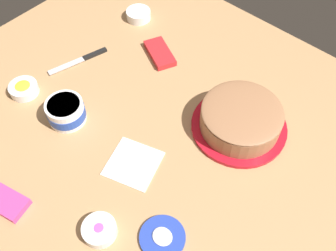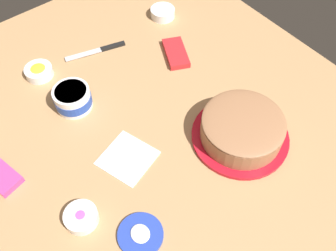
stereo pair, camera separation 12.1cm
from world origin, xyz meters
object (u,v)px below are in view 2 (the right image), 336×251
sprinkle_bowl_rainbow (81,217)px  sprinkle_bowl_orange (163,13)px  frosted_cake (242,129)px  paper_napkin (127,158)px  candy_box_upper (176,53)px  frosting_tub_lid (140,235)px  frosting_tub (73,98)px  sprinkle_bowl_yellow (39,71)px  spreading_knife (101,50)px

sprinkle_bowl_rainbow → sprinkle_bowl_orange: sprinkle_bowl_orange is taller
sprinkle_bowl_orange → frosted_cake: bearing=164.2°
paper_napkin → sprinkle_bowl_rainbow: bearing=111.8°
sprinkle_bowl_orange → paper_napkin: 0.70m
sprinkle_bowl_rainbow → candy_box_upper: bearing=-60.8°
frosted_cake → frosting_tub_lid: frosted_cake is taller
frosting_tub → candy_box_upper: frosting_tub is taller
sprinkle_bowl_yellow → paper_napkin: size_ratio=0.66×
sprinkle_bowl_yellow → spreading_knife: bearing=-97.2°
frosted_cake → sprinkle_bowl_rainbow: (0.08, 0.54, -0.03)m
frosted_cake → frosting_tub: (0.45, 0.35, -0.01)m
spreading_knife → candy_box_upper: bearing=-133.4°
frosting_tub_lid → candy_box_upper: bearing=-46.9°
sprinkle_bowl_rainbow → sprinkle_bowl_yellow: (0.58, -0.17, 0.00)m
frosting_tub_lid → spreading_knife: frosting_tub_lid is taller
sprinkle_bowl_orange → frosting_tub: bearing=109.7°
frosting_tub_lid → paper_napkin: (0.22, -0.11, -0.00)m
frosting_tub_lid → sprinkle_bowl_orange: sprinkle_bowl_orange is taller
frosting_tub_lid → spreading_knife: 0.75m
frosting_tub → paper_napkin: bearing=-175.6°
candy_box_upper → frosting_tub_lid: bearing=158.4°
sprinkle_bowl_rainbow → frosting_tub_lid: bearing=-143.6°
sprinkle_bowl_rainbow → candy_box_upper: size_ratio=0.62×
candy_box_upper → paper_napkin: bearing=148.1°
frosted_cake → spreading_knife: 0.64m
frosting_tub_lid → spreading_knife: size_ratio=0.55×
frosting_tub → paper_napkin: size_ratio=0.84×
frosting_tub → sprinkle_bowl_rainbow: bearing=152.6°
frosted_cake → sprinkle_bowl_orange: size_ratio=3.14×
sprinkle_bowl_rainbow → paper_napkin: bearing=-68.2°
sprinkle_bowl_rainbow → sprinkle_bowl_orange: bearing=-52.2°
frosting_tub → spreading_knife: frosting_tub is taller
frosting_tub_lid → sprinkle_bowl_yellow: size_ratio=1.27×
frosted_cake → frosting_tub_lid: 0.45m
frosted_cake → sprinkle_bowl_yellow: bearing=30.0°
frosting_tub → frosting_tub_lid: 0.52m
sprinkle_bowl_rainbow → frosting_tub: bearing=-27.4°
candy_box_upper → paper_napkin: 0.48m
spreading_knife → sprinkle_bowl_orange: bearing=-87.2°
frosting_tub_lid → sprinkle_bowl_orange: (0.70, -0.62, 0.01)m
sprinkle_bowl_rainbow → candy_box_upper: 0.71m
sprinkle_bowl_yellow → sprinkle_bowl_orange: bearing=-91.6°
frosting_tub → spreading_knife: size_ratio=0.54×
frosted_cake → candy_box_upper: bearing=-10.3°
frosted_cake → frosting_tub: frosted_cake is taller
frosting_tub → frosting_tub_lid: size_ratio=0.99×
spreading_knife → candy_box_upper: (-0.20, -0.21, 0.01)m
sprinkle_bowl_rainbow → sprinkle_bowl_yellow: size_ratio=0.95×
frosted_cake → frosting_tub_lid: (-0.06, 0.44, -0.04)m
frosted_cake → paper_napkin: 0.37m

